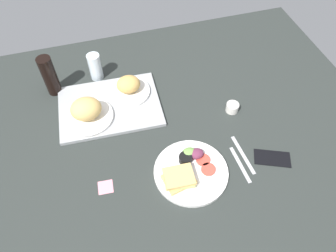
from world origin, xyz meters
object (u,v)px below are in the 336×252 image
(bread_plate_far, at_px, (129,87))
(plate_with_salad, at_px, (189,170))
(serving_tray, at_px, (110,106))
(sticky_note, at_px, (106,187))
(drinking_glass, at_px, (95,67))
(espresso_cup, at_px, (232,107))
(bread_plate_near, at_px, (87,112))
(knife, at_px, (243,154))
(fork, at_px, (240,164))
(cell_phone, at_px, (272,158))
(soda_bottle, at_px, (50,76))

(bread_plate_far, xyz_separation_m, plate_with_salad, (0.14, -0.47, -0.03))
(serving_tray, relative_size, sticky_note, 8.04)
(serving_tray, distance_m, drinking_glass, 0.22)
(espresso_cup, bearing_deg, bread_plate_near, 168.81)
(bread_plate_far, distance_m, sticky_note, 0.48)
(bread_plate_far, bearing_deg, drinking_glass, 128.12)
(bread_plate_near, relative_size, espresso_cup, 3.85)
(knife, bearing_deg, drinking_glass, 35.57)
(fork, height_order, sticky_note, fork)
(bread_plate_near, height_order, cell_phone, bread_plate_near)
(bread_plate_near, distance_m, plate_with_salad, 0.50)
(serving_tray, height_order, fork, serving_tray)
(knife, bearing_deg, bread_plate_near, 54.86)
(bread_plate_near, distance_m, cell_phone, 0.79)
(bread_plate_far, distance_m, knife, 0.59)
(knife, relative_size, sticky_note, 3.39)
(espresso_cup, bearing_deg, knife, -102.19)
(plate_with_salad, distance_m, knife, 0.24)
(soda_bottle, relative_size, knife, 1.04)
(bread_plate_near, distance_m, soda_bottle, 0.26)
(plate_with_salad, height_order, sticky_note, plate_with_salad)
(bread_plate_near, bearing_deg, fork, -36.05)
(espresso_cup, xyz_separation_m, fork, (-0.08, -0.27, -0.02))
(serving_tray, height_order, drinking_glass, drinking_glass)
(espresso_cup, xyz_separation_m, knife, (-0.05, -0.23, -0.02))
(serving_tray, bearing_deg, knife, -40.49)
(plate_with_salad, bearing_deg, serving_tray, 119.44)
(serving_tray, bearing_deg, fork, -45.05)
(bread_plate_near, xyz_separation_m, fork, (0.54, -0.40, -0.06))
(bread_plate_near, xyz_separation_m, espresso_cup, (0.62, -0.12, -0.04))
(plate_with_salad, height_order, espresso_cup, plate_with_salad)
(soda_bottle, distance_m, sticky_note, 0.59)
(bread_plate_near, xyz_separation_m, knife, (0.57, -0.36, -0.06))
(drinking_glass, xyz_separation_m, sticky_note, (-0.06, -0.60, -0.07))
(soda_bottle, height_order, knife, soda_bottle)
(serving_tray, xyz_separation_m, cell_phone, (0.58, -0.45, -0.00))
(serving_tray, height_order, bread_plate_near, bread_plate_near)
(bread_plate_near, relative_size, fork, 1.27)
(espresso_cup, bearing_deg, bread_plate_far, 152.04)
(soda_bottle, bearing_deg, plate_with_salad, -51.74)
(bread_plate_far, bearing_deg, sticky_note, -112.88)
(serving_tray, xyz_separation_m, bread_plate_near, (-0.10, -0.05, 0.05))
(serving_tray, xyz_separation_m, sticky_note, (-0.09, -0.39, -0.01))
(sticky_note, bearing_deg, soda_bottle, 104.37)
(fork, bearing_deg, cell_phone, -95.95)
(soda_bottle, relative_size, sticky_note, 3.54)
(bread_plate_far, bearing_deg, fork, -55.45)
(bread_plate_far, relative_size, knife, 1.03)
(fork, bearing_deg, soda_bottle, 45.32)
(plate_with_salad, distance_m, soda_bottle, 0.76)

